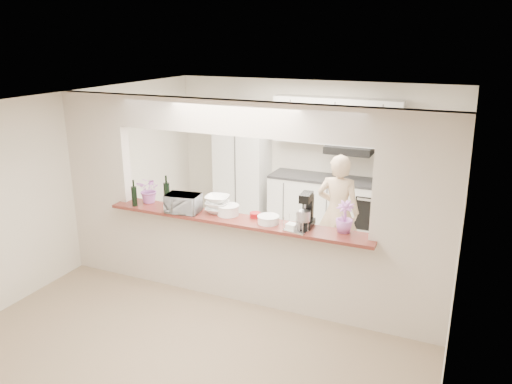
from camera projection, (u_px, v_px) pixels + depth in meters
The scene contains 19 objects.
floor at pixel (238, 297), 6.37m from camera, with size 6.00×6.00×0.00m, color tan.
tile_overlay at pixel (282, 251), 7.73m from camera, with size 5.00×2.90×0.01m, color beige.
partition at pixel (237, 186), 5.93m from camera, with size 5.00×0.15×2.50m.
bar_counter at pixel (238, 256), 6.20m from camera, with size 3.40×0.38×1.09m.
kitchen_cabinets at pixel (297, 172), 8.53m from camera, with size 3.15×0.62×2.25m.
refrigerator at pixel (433, 196), 7.65m from camera, with size 0.75×0.70×1.70m, color #B3B3B8.
flower_left at pixel (150, 190), 6.54m from camera, with size 0.32×0.27×0.35m, color #E479D0.
wine_bottle_a at pixel (167, 193), 6.47m from camera, with size 0.08×0.08×0.39m.
wine_bottle_b at pixel (134, 196), 6.41m from camera, with size 0.07×0.07×0.35m.
toaster_oven at pixel (183, 203), 6.19m from camera, with size 0.42×0.28×0.23m, color #AEAEB3.
serving_bowls at pixel (217, 204), 6.17m from camera, with size 0.29×0.29×0.21m, color white.
plate_stack_a at pixel (228, 210), 6.11m from camera, with size 0.27×0.27×0.13m.
plate_stack_b at pixel (268, 220), 5.84m from camera, with size 0.26×0.26×0.09m.
red_bowl at pixel (255, 215), 6.03m from camera, with size 0.13×0.13×0.06m, color maroon.
tan_bowl at pixel (270, 217), 5.95m from camera, with size 0.15×0.15×0.07m, color beige.
utensil_caddy at pixel (296, 223), 5.58m from camera, with size 0.28×0.19×0.25m.
stand_mixer at pixel (306, 211), 5.72m from camera, with size 0.19×0.29×0.40m.
flower_right at pixel (345, 217), 5.54m from camera, with size 0.20×0.20×0.36m, color #C067BB.
person at pixel (338, 212), 7.00m from camera, with size 0.60×0.39×1.65m, color tan.
Camera 1 is at (2.49, -5.11, 3.18)m, focal length 35.00 mm.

